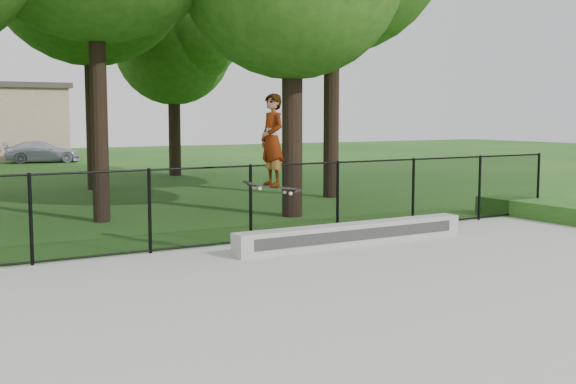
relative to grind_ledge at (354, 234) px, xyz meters
name	(u,v)px	position (x,y,z in m)	size (l,w,h in m)	color
ground	(481,322)	(-1.53, -4.70, -0.27)	(100.00, 100.00, 0.00)	#1B4E16
concrete_slab	(481,319)	(-1.53, -4.70, -0.24)	(14.00, 12.00, 0.06)	#A7A8A3
grind_ledge	(354,234)	(0.00, 0.00, 0.00)	(4.91, 0.40, 0.41)	#9C9C98
car_c	(42,152)	(0.58, 28.77, 0.29)	(1.57, 3.55, 1.12)	#A6A5BC
skater_airborne	(272,142)	(-1.86, -0.20, 1.76)	(0.84, 0.57, 1.70)	black
chainlink_fence	(251,204)	(-1.53, 1.20, 0.54)	(16.06, 0.06, 1.50)	black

